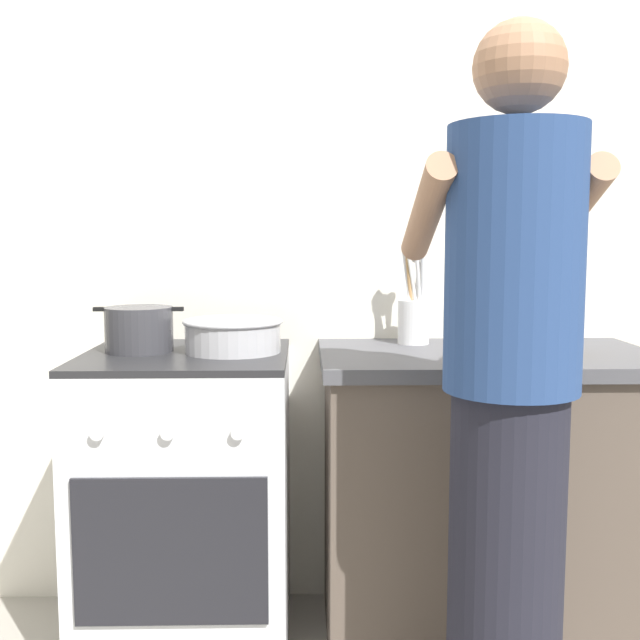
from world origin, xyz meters
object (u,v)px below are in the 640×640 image
Objects in this scene: pot at (138,329)px; spice_bottle at (529,343)px; stove_range at (187,500)px; mixing_bowl at (232,334)px; person at (508,408)px; oil_bottle at (565,324)px; utensil_crock at (413,311)px.

spice_bottle is at bearing -5.61° from pot.
mixing_bowl is at bearing 5.35° from stove_range.
person reaches higher than mixing_bowl.
mixing_bowl is 0.17× the size of person.
person is at bearing -31.77° from pot.
pot is at bearing 176.70° from mixing_bowl.
oil_bottle reaches higher than spice_bottle.
oil_bottle reaches higher than stove_range.
utensil_crock is 0.76m from person.
utensil_crock reaches higher than spice_bottle.
oil_bottle is (1.26, -0.06, 0.02)m from pot.
utensil_crock reaches higher than mixing_bowl.
spice_bottle is (1.14, -0.11, -0.03)m from pot.
pot is at bearing 168.19° from stove_range.
mixing_bowl reaches higher than stove_range.
mixing_bowl is (0.14, 0.01, 0.50)m from stove_range.
person is (0.95, -0.59, -0.11)m from pot.
person is (-0.19, -0.48, -0.08)m from spice_bottle.
utensil_crock is 4.16× the size of spice_bottle.
spice_bottle is at bearing 68.62° from person.
stove_range is 1.24m from oil_bottle.
pot is at bearing 177.09° from oil_bottle.
person is at bearing -34.62° from stove_range.
oil_bottle is (1.12, -0.03, 0.54)m from stove_range.
mixing_bowl is 0.98m from oil_bottle.
stove_range is at bearing 175.28° from spice_bottle.
person reaches higher than oil_bottle.
oil_bottle is 0.62m from person.
utensil_crock is 0.40m from spice_bottle.
mixing_bowl is 0.89m from person.
pot is 0.86m from utensil_crock.
stove_range is 0.54m from pot.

